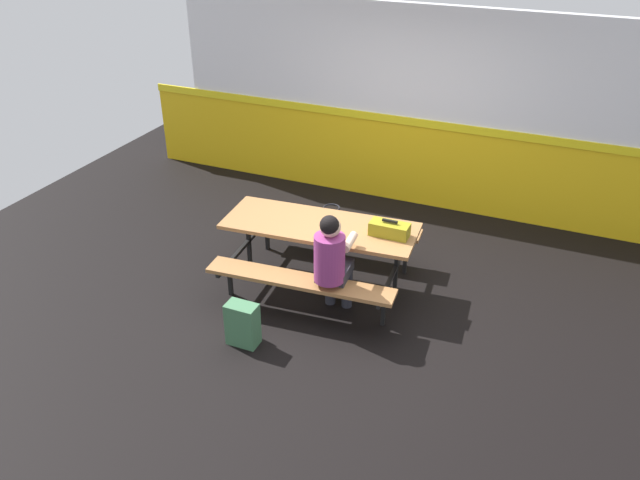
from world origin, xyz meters
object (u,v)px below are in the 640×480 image
student_nearer (332,258)px  toolbox_grey (389,229)px  tote_bag_bright (331,224)px  picnic_table_main (320,238)px  backpack_dark (243,324)px

student_nearer → toolbox_grey: 0.71m
toolbox_grey → tote_bag_bright: (-1.01, 0.93, -0.62)m
picnic_table_main → toolbox_grey: bearing=4.5°
picnic_table_main → student_nearer: (0.35, -0.53, 0.13)m
toolbox_grey → tote_bag_bright: 1.51m
student_nearer → backpack_dark: (-0.62, -0.70, -0.49)m
student_nearer → picnic_table_main: bearing=123.7°
toolbox_grey → backpack_dark: bearing=-127.9°
student_nearer → backpack_dark: 1.06m
toolbox_grey → backpack_dark: toolbox_grey is taller
student_nearer → backpack_dark: student_nearer is taller
picnic_table_main → toolbox_grey: (0.74, 0.06, 0.23)m
student_nearer → toolbox_grey: student_nearer is taller
toolbox_grey → student_nearer: bearing=-123.2°
backpack_dark → tote_bag_bright: size_ratio=1.02×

